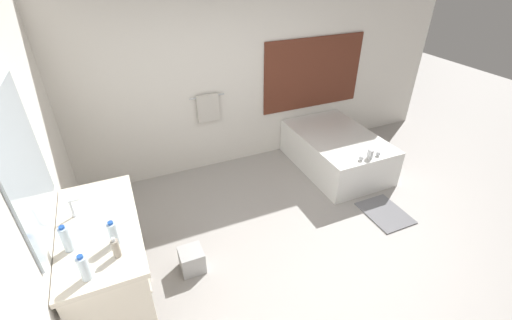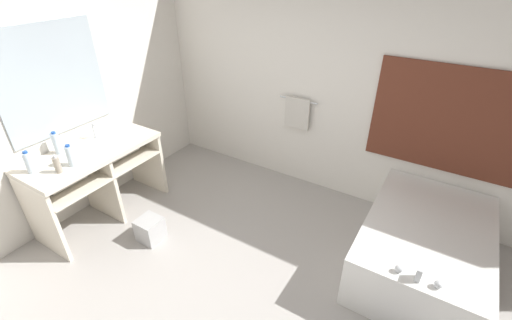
{
  "view_description": "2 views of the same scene",
  "coord_description": "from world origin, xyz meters",
  "views": [
    {
      "loc": [
        -1.49,
        -2.24,
        2.93
      ],
      "look_at": [
        -0.12,
        0.86,
        0.8
      ],
      "focal_mm": 24.0,
      "sensor_mm": 36.0,
      "label": 1
    },
    {
      "loc": [
        1.31,
        -1.46,
        2.66
      ],
      "look_at": [
        -0.28,
        1.14,
        0.83
      ],
      "focal_mm": 24.0,
      "sensor_mm": 36.0,
      "label": 2
    }
  ],
  "objects": [
    {
      "name": "wall_left_with_mirror",
      "position": [
        -2.23,
        0.01,
        1.35
      ],
      "size": [
        0.08,
        7.4,
        2.7
      ],
      "color": "white",
      "rests_on": "ground_plane"
    },
    {
      "name": "water_bottle_2",
      "position": [
        -1.94,
        -0.24,
        0.99
      ],
      "size": [
        0.08,
        0.08,
        0.23
      ],
      "color": "silver",
      "rests_on": "vanity_counter"
    },
    {
      "name": "sink_faucet",
      "position": [
        -2.04,
        0.54,
        0.97
      ],
      "size": [
        0.09,
        0.04,
        0.18
      ],
      "color": "silver",
      "rests_on": "vanity_counter"
    },
    {
      "name": "ground_plane",
      "position": [
        0.0,
        0.0,
        0.0
      ],
      "size": [
        16.0,
        16.0,
        0.0
      ],
      "primitive_type": "plane",
      "color": "#A8A39E",
      "rests_on": "ground"
    },
    {
      "name": "soap_dispenser",
      "position": [
        -1.72,
        -0.1,
        0.96
      ],
      "size": [
        0.06,
        0.06,
        0.19
      ],
      "color": "gray",
      "rests_on": "vanity_counter"
    },
    {
      "name": "water_bottle_3",
      "position": [
        -1.73,
        0.04,
        0.99
      ],
      "size": [
        0.08,
        0.08,
        0.23
      ],
      "color": "silver",
      "rests_on": "vanity_counter"
    },
    {
      "name": "water_bottle_1",
      "position": [
        -2.07,
        0.12,
        0.99
      ],
      "size": [
        0.08,
        0.08,
        0.25
      ],
      "color": "silver",
      "rests_on": "vanity_counter"
    },
    {
      "name": "bathtub",
      "position": [
        1.44,
        1.38,
        0.3
      ],
      "size": [
        1.07,
        1.61,
        0.67
      ],
      "color": "white",
      "rests_on": "ground_plane"
    },
    {
      "name": "wall_back_with_blinds",
      "position": [
        0.05,
        2.23,
        1.34
      ],
      "size": [
        7.4,
        0.13,
        2.7
      ],
      "color": "white",
      "rests_on": "ground_plane"
    },
    {
      "name": "vanity_counter",
      "position": [
        -1.85,
        0.35,
        0.64
      ],
      "size": [
        0.67,
        1.4,
        0.88
      ],
      "color": "beige",
      "rests_on": "ground_plane"
    },
    {
      "name": "waste_bin",
      "position": [
        -1.1,
        0.3,
        0.13
      ],
      "size": [
        0.24,
        0.24,
        0.26
      ],
      "color": "#B2B2B2",
      "rests_on": "ground_plane"
    }
  ]
}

